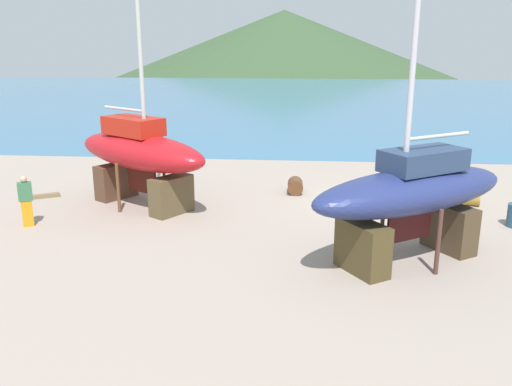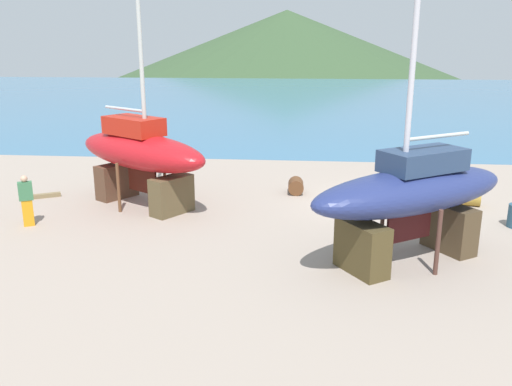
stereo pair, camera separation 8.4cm
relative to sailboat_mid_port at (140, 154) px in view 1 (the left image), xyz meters
The scene contains 9 objects.
ground_plane 9.67m from the sailboat_mid_port, 26.79° to the right, with size 50.38×50.38×0.00m, color gray.
sea_water 41.25m from the sailboat_mid_port, 78.16° to the left, with size 131.35×64.00×0.01m, color teal.
headland_hill 112.59m from the sailboat_mid_port, 89.45° to the left, with size 136.53×136.53×26.18m, color #364F30.
sailboat_mid_port is the anchor object (origin of this frame).
sailboat_large_starboard 9.99m from the sailboat_mid_port, 26.76° to the right, with size 6.45×5.20×9.94m.
worker 4.21m from the sailboat_mid_port, 139.36° to the right, with size 0.50×0.42×1.72m.
barrel_ochre 12.30m from the sailboat_mid_port, ahead, with size 0.52×0.52×0.83m, color olive.
barrel_rust_mid 6.28m from the sailboat_mid_port, 20.67° to the left, with size 0.61×0.61×0.86m, color brown.
timber_long_fore 4.70m from the sailboat_mid_port, behind, with size 1.47×0.21×0.16m, color olive.
Camera 1 is at (-2.55, -19.67, 5.90)m, focal length 37.63 mm.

